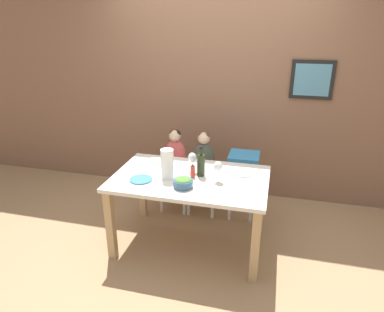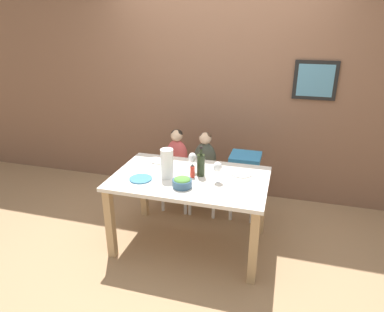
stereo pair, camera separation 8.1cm
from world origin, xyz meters
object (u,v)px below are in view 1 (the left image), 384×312
(chair_right_highchair, at_px, (243,170))
(wine_glass_near, at_px, (218,167))
(dinner_plate_back_right, at_px, (241,173))
(salad_bowl_large, at_px, (183,182))
(person_child_left, at_px, (175,152))
(wine_bottle, at_px, (201,164))
(dinner_plate_back_left, at_px, (158,161))
(chair_far_center, at_px, (203,181))
(paper_towel_roll, at_px, (167,164))
(dinner_plate_front_left, at_px, (141,179))
(chair_far_left, at_px, (176,178))
(person_child_center, at_px, (204,155))
(wine_glass_far, at_px, (192,158))

(chair_right_highchair, height_order, wine_glass_near, wine_glass_near)
(chair_right_highchair, height_order, dinner_plate_back_right, chair_right_highchair)
(salad_bowl_large, bearing_deg, person_child_left, 111.11)
(wine_glass_near, relative_size, dinner_plate_back_right, 0.92)
(wine_bottle, bearing_deg, dinner_plate_back_left, 155.24)
(chair_far_center, xyz_separation_m, paper_towel_roll, (-0.18, -0.72, 0.48))
(wine_bottle, height_order, dinner_plate_front_left, wine_bottle)
(chair_right_highchair, xyz_separation_m, paper_towel_roll, (-0.62, -0.72, 0.30))
(chair_right_highchair, bearing_deg, wine_glass_near, -103.65)
(person_child_left, bearing_deg, chair_far_left, -90.00)
(paper_towel_roll, distance_m, wine_glass_near, 0.46)
(person_child_center, relative_size, dinner_plate_front_left, 2.40)
(chair_far_center, bearing_deg, dinner_plate_back_left, -136.97)
(person_child_left, bearing_deg, wine_bottle, -54.27)
(wine_glass_far, distance_m, dinner_plate_back_left, 0.45)
(person_child_center, distance_m, wine_bottle, 0.62)
(paper_towel_roll, distance_m, dinner_plate_front_left, 0.27)
(wine_glass_near, bearing_deg, person_child_center, 112.31)
(paper_towel_roll, bearing_deg, dinner_plate_back_left, 121.29)
(chair_far_center, relative_size, person_child_left, 0.92)
(paper_towel_roll, xyz_separation_m, dinner_plate_back_right, (0.64, 0.26, -0.13))
(paper_towel_roll, bearing_deg, wine_glass_far, 46.39)
(chair_far_left, relative_size, paper_towel_roll, 1.66)
(person_child_center, height_order, dinner_plate_back_left, person_child_center)
(chair_far_left, height_order, chair_right_highchair, chair_right_highchair)
(person_child_center, height_order, wine_glass_near, person_child_center)
(paper_towel_roll, relative_size, dinner_plate_back_left, 1.33)
(chair_far_left, height_order, dinner_plate_back_left, dinner_plate_back_left)
(person_child_left, xyz_separation_m, wine_glass_near, (0.60, -0.67, 0.16))
(wine_bottle, distance_m, wine_glass_far, 0.12)
(chair_far_left, distance_m, chair_far_center, 0.32)
(person_child_center, relative_size, wine_glass_far, 2.61)
(salad_bowl_large, height_order, dinner_plate_back_left, salad_bowl_large)
(chair_right_highchair, relative_size, dinner_plate_back_right, 3.61)
(chair_right_highchair, bearing_deg, chair_far_center, 180.00)
(chair_far_left, xyz_separation_m, wine_bottle, (0.43, -0.59, 0.46))
(chair_right_highchair, distance_m, person_child_left, 0.78)
(paper_towel_roll, height_order, wine_glass_far, paper_towel_roll)
(wine_glass_near, height_order, wine_glass_far, same)
(chair_far_left, relative_size, chair_far_center, 1.00)
(wine_bottle, relative_size, salad_bowl_large, 1.67)
(person_child_center, bearing_deg, wine_bottle, -80.06)
(paper_towel_roll, height_order, dinner_plate_back_left, paper_towel_roll)
(chair_right_highchair, relative_size, dinner_plate_back_left, 3.61)
(chair_right_highchair, bearing_deg, dinner_plate_front_left, -135.46)
(paper_towel_roll, xyz_separation_m, wine_glass_near, (0.45, 0.04, -0.00))
(person_child_left, xyz_separation_m, dinner_plate_back_right, (0.78, -0.45, 0.04))
(chair_far_center, distance_m, dinner_plate_front_left, 0.98)
(person_child_left, bearing_deg, wine_glass_far, -57.99)
(paper_towel_roll, xyz_separation_m, dinner_plate_front_left, (-0.22, -0.11, -0.13))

